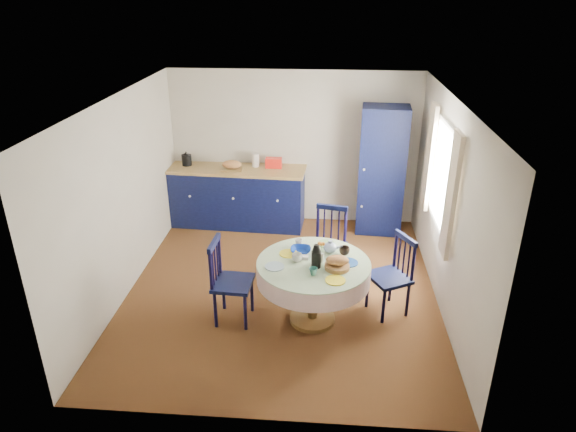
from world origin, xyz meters
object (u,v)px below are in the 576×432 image
(mug_a, at_px, (297,258))
(mug_d, at_px, (299,242))
(pantry_cabinet, at_px, (382,171))
(dining_table, at_px, (314,272))
(chair_right, at_px, (392,275))
(cobalt_bowl, at_px, (301,250))
(chair_far, at_px, (329,245))
(chair_left, at_px, (229,281))
(mug_b, at_px, (313,271))
(kitchen_counter, at_px, (238,196))
(mug_c, at_px, (344,251))

(mug_a, height_order, mug_d, mug_a)
(pantry_cabinet, relative_size, dining_table, 1.55)
(chair_right, distance_m, cobalt_bowl, 1.14)
(cobalt_bowl, bearing_deg, dining_table, -53.41)
(chair_far, xyz_separation_m, chair_right, (0.77, -0.69, -0.02))
(chair_right, relative_size, cobalt_bowl, 4.15)
(pantry_cabinet, distance_m, mug_a, 2.81)
(pantry_cabinet, bearing_deg, chair_left, -122.85)
(chair_left, xyz_separation_m, mug_d, (0.79, 0.44, 0.31))
(mug_b, bearing_deg, mug_d, 106.63)
(chair_far, xyz_separation_m, cobalt_bowl, (-0.33, -0.74, 0.30))
(pantry_cabinet, distance_m, chair_right, 2.35)
(kitchen_counter, distance_m, mug_c, 2.95)
(chair_left, bearing_deg, mug_c, -75.38)
(mug_d, distance_m, cobalt_bowl, 0.18)
(kitchen_counter, height_order, cobalt_bowl, kitchen_counter)
(pantry_cabinet, distance_m, chair_far, 1.86)
(mug_c, distance_m, cobalt_bowl, 0.51)
(dining_table, relative_size, mug_b, 14.14)
(mug_b, height_order, mug_c, mug_c)
(pantry_cabinet, xyz_separation_m, mug_a, (-1.17, -2.55, -0.18))
(chair_left, height_order, mug_c, chair_left)
(pantry_cabinet, height_order, dining_table, pantry_cabinet)
(chair_right, bearing_deg, mug_b, -87.69)
(cobalt_bowl, bearing_deg, chair_far, 65.82)
(mug_d, bearing_deg, mug_c, -17.99)
(cobalt_bowl, bearing_deg, mug_b, -71.57)
(kitchen_counter, height_order, mug_b, kitchen_counter)
(chair_far, distance_m, chair_right, 1.03)
(kitchen_counter, height_order, chair_left, kitchen_counter)
(chair_left, bearing_deg, pantry_cabinet, -33.28)
(pantry_cabinet, height_order, mug_d, pantry_cabinet)
(pantry_cabinet, relative_size, cobalt_bowl, 8.43)
(chair_right, height_order, mug_d, chair_right)
(kitchen_counter, bearing_deg, chair_far, -44.81)
(chair_far, xyz_separation_m, mug_c, (0.18, -0.74, 0.32))
(mug_a, relative_size, mug_c, 0.97)
(chair_left, height_order, mug_a, chair_left)
(mug_c, distance_m, mug_d, 0.58)
(dining_table, xyz_separation_m, mug_b, (-0.00, -0.27, 0.17))
(kitchen_counter, relative_size, chair_right, 2.24)
(mug_d, bearing_deg, chair_right, -6.13)
(dining_table, bearing_deg, kitchen_counter, 117.00)
(chair_right, height_order, mug_c, chair_right)
(mug_c, bearing_deg, pantry_cabinet, 75.15)
(pantry_cabinet, xyz_separation_m, chair_left, (-1.96, -2.61, -0.49))
(dining_table, relative_size, chair_right, 1.31)
(chair_left, bearing_deg, chair_right, -77.07)
(chair_left, distance_m, mug_a, 0.85)
(pantry_cabinet, height_order, mug_a, pantry_cabinet)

